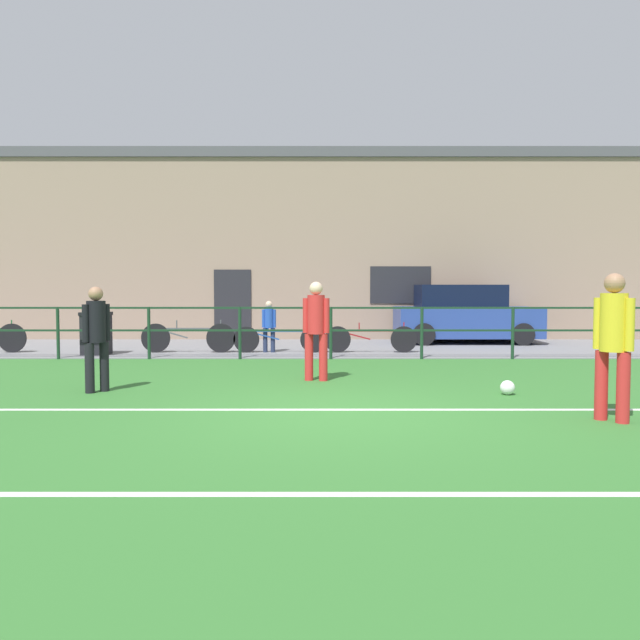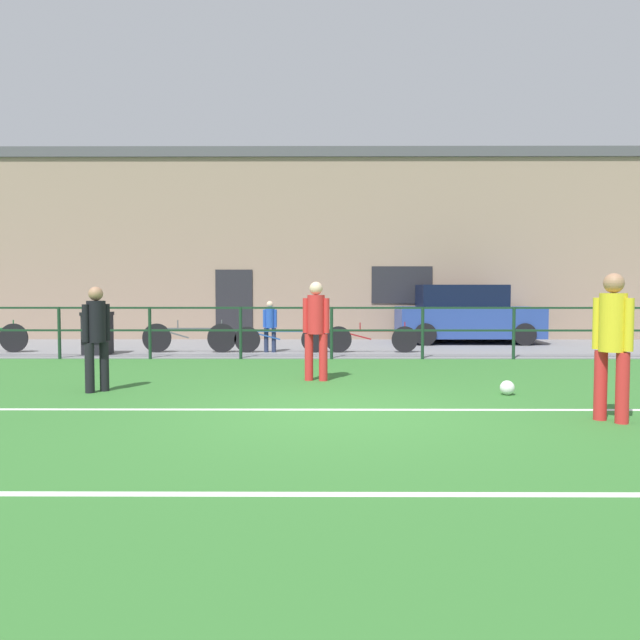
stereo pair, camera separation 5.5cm
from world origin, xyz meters
The scene contains 16 objects.
ground centered at (0.00, 0.00, -0.02)m, with size 60.00×44.00×0.04m, color #33702D.
field_line_touchline centered at (0.00, 0.22, 0.00)m, with size 36.00×0.11×0.00m, color white.
field_line_hash centered at (0.00, -3.14, 0.00)m, with size 36.00×0.11×0.00m, color white.
pavement_strip centered at (0.00, 8.50, 0.01)m, with size 48.00×5.00×0.02m, color slate.
perimeter_fence centered at (0.00, 6.00, 0.75)m, with size 36.07×0.07×1.15m.
clubhouse_facade centered at (0.00, 12.20, 2.86)m, with size 28.00×2.56×5.71m.
player_goalkeeper centered at (-3.60, 1.61, 0.90)m, with size 0.33×0.35×1.59m.
player_striker centered at (-0.30, 2.79, 0.95)m, with size 0.45×0.29×1.68m.
player_winger centered at (3.21, -0.48, 0.99)m, with size 0.35×0.39×1.75m.
soccer_ball_match centered at (2.53, 1.36, 0.11)m, with size 0.21×0.21×0.21m, color white.
spectator_child centered at (-1.46, 7.27, 0.72)m, with size 0.34×0.22×1.23m.
parked_car_red centered at (3.82, 9.92, 0.79)m, with size 3.91×1.91×1.63m.
bicycle_parked_1 centered at (0.97, 7.20, 0.35)m, with size 2.21×0.04×0.73m.
bicycle_parked_2 centered at (-3.39, 7.20, 0.38)m, with size 2.25×0.04×0.78m.
bicycle_parked_3 centered at (-1.21, 7.20, 0.35)m, with size 2.22×0.04×0.72m.
trash_bin_0 centered at (-5.42, 6.74, 0.52)m, with size 0.62×0.53×0.99m.
Camera 2 is at (-0.18, -7.93, 1.59)m, focal length 35.72 mm.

